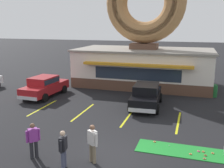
# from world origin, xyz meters

# --- Properties ---
(ground_plane) EXTENTS (160.00, 160.00, 0.00)m
(ground_plane) POSITION_xyz_m (0.00, 0.00, 0.00)
(ground_plane) COLOR black
(donut_shop_building) EXTENTS (12.30, 6.75, 10.96)m
(donut_shop_building) POSITION_xyz_m (-1.37, 13.94, 3.74)
(donut_shop_building) COLOR brown
(donut_shop_building) RESTS_ON ground
(putting_mat) EXTENTS (4.00, 1.31, 0.03)m
(putting_mat) POSITION_xyz_m (2.80, 1.39, 0.01)
(putting_mat) COLOR #1E842D
(putting_mat) RESTS_ON ground
(mini_donut_near_left) EXTENTS (0.13, 0.13, 0.04)m
(mini_donut_near_left) POSITION_xyz_m (3.53, 1.50, 0.05)
(mini_donut_near_left) COLOR #D8667F
(mini_donut_near_left) RESTS_ON putting_mat
(mini_donut_near_right) EXTENTS (0.13, 0.13, 0.04)m
(mini_donut_near_right) POSITION_xyz_m (3.76, 0.89, 0.05)
(mini_donut_near_right) COLOR #A5724C
(mini_donut_near_right) RESTS_ON putting_mat
(mini_donut_mid_left) EXTENTS (0.13, 0.13, 0.04)m
(mini_donut_mid_left) POSITION_xyz_m (4.12, 1.50, 0.05)
(mini_donut_mid_left) COLOR #D17F47
(mini_donut_mid_left) RESTS_ON putting_mat
(mini_donut_mid_centre) EXTENTS (0.13, 0.13, 0.04)m
(mini_donut_mid_centre) POSITION_xyz_m (3.73, 1.52, 0.05)
(mini_donut_mid_centre) COLOR #D17F47
(mini_donut_mid_centre) RESTS_ON putting_mat
(mini_donut_mid_right) EXTENTS (0.13, 0.13, 0.04)m
(mini_donut_mid_right) POSITION_xyz_m (3.20, 1.13, 0.05)
(mini_donut_mid_right) COLOR #D17F47
(mini_donut_mid_right) RESTS_ON putting_mat
(mini_donut_far_left) EXTENTS (0.13, 0.13, 0.04)m
(mini_donut_far_left) POSITION_xyz_m (1.53, 1.88, 0.05)
(mini_donut_far_left) COLOR #D17F47
(mini_donut_far_left) RESTS_ON putting_mat
(mini_donut_far_centre) EXTENTS (0.13, 0.13, 0.04)m
(mini_donut_far_centre) POSITION_xyz_m (3.81, 1.20, 0.05)
(mini_donut_far_centre) COLOR brown
(mini_donut_far_centre) RESTS_ON putting_mat
(golf_ball) EXTENTS (0.04, 0.04, 0.04)m
(golf_ball) POSITION_xyz_m (2.24, 1.69, 0.05)
(golf_ball) COLOR white
(golf_ball) RESTS_ON putting_mat
(car_red) EXTENTS (2.15, 4.64, 1.60)m
(car_red) POSITION_xyz_m (-7.96, 7.62, 0.87)
(car_red) COLOR maroon
(car_red) RESTS_ON ground
(car_black) EXTENTS (2.18, 4.65, 1.60)m
(car_black) POSITION_xyz_m (0.11, 7.37, 0.87)
(car_black) COLOR black
(car_black) RESTS_ON ground
(pedestrian_blue_sweater_man) EXTENTS (0.52, 0.41, 1.62)m
(pedestrian_blue_sweater_man) POSITION_xyz_m (-0.63, -0.70, 0.90)
(pedestrian_blue_sweater_man) COLOR #7F7056
(pedestrian_blue_sweater_man) RESTS_ON ground
(pedestrian_hooded_kid) EXTENTS (0.43, 0.47, 1.56)m
(pedestrian_hooded_kid) POSITION_xyz_m (-3.13, -1.12, 0.85)
(pedestrian_hooded_kid) COLOR #232328
(pedestrian_hooded_kid) RESTS_ON ground
(pedestrian_leather_jacket_man) EXTENTS (0.30, 0.59, 1.56)m
(pedestrian_leather_jacket_man) POSITION_xyz_m (-1.55, -1.46, 0.86)
(pedestrian_leather_jacket_man) COLOR #474C66
(pedestrian_leather_jacket_man) RESTS_ON ground
(trash_bin) EXTENTS (0.57, 0.57, 0.97)m
(trash_bin) POSITION_xyz_m (4.69, 11.48, 0.50)
(trash_bin) COLOR #1E662D
(trash_bin) RESTS_ON ground
(parking_stripe_far_left) EXTENTS (0.12, 3.60, 0.01)m
(parking_stripe_far_left) POSITION_xyz_m (-6.56, 5.00, 0.00)
(parking_stripe_far_left) COLOR yellow
(parking_stripe_far_left) RESTS_ON ground
(parking_stripe_left) EXTENTS (0.12, 3.60, 0.01)m
(parking_stripe_left) POSITION_xyz_m (-3.56, 5.00, 0.00)
(parking_stripe_left) COLOR yellow
(parking_stripe_left) RESTS_ON ground
(parking_stripe_mid_left) EXTENTS (0.12, 3.60, 0.01)m
(parking_stripe_mid_left) POSITION_xyz_m (-0.56, 5.00, 0.00)
(parking_stripe_mid_left) COLOR yellow
(parking_stripe_mid_left) RESTS_ON ground
(parking_stripe_centre) EXTENTS (0.12, 3.60, 0.01)m
(parking_stripe_centre) POSITION_xyz_m (2.44, 5.00, 0.00)
(parking_stripe_centre) COLOR yellow
(parking_stripe_centre) RESTS_ON ground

